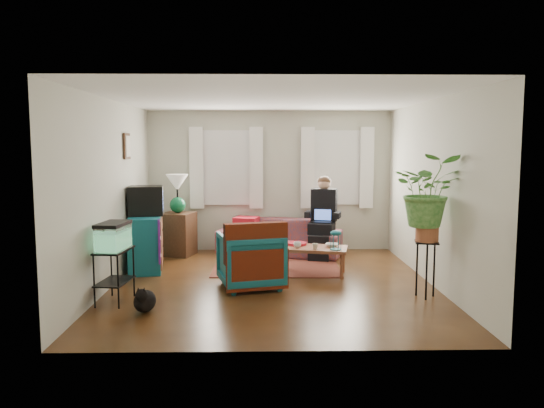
{
  "coord_description": "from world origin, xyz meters",
  "views": [
    {
      "loc": [
        -0.16,
        -7.38,
        1.96
      ],
      "look_at": [
        0.0,
        0.4,
        1.1
      ],
      "focal_mm": 35.0,
      "sensor_mm": 36.0,
      "label": 1
    }
  ],
  "objects_px": {
    "side_table": "(178,234)",
    "dresser": "(145,243)",
    "sofa": "(280,231)",
    "plant_stand": "(426,269)",
    "armchair": "(250,257)",
    "aquarium_stand": "(115,276)",
    "coffee_table": "(313,261)"
  },
  "relations": [
    {
      "from": "armchair",
      "to": "coffee_table",
      "type": "bearing_deg",
      "value": -157.49
    },
    {
      "from": "side_table",
      "to": "coffee_table",
      "type": "distance_m",
      "value": 2.73
    },
    {
      "from": "side_table",
      "to": "coffee_table",
      "type": "relative_size",
      "value": 0.75
    },
    {
      "from": "sofa",
      "to": "aquarium_stand",
      "type": "relative_size",
      "value": 3.25
    },
    {
      "from": "side_table",
      "to": "armchair",
      "type": "height_order",
      "value": "armchair"
    },
    {
      "from": "sofa",
      "to": "coffee_table",
      "type": "bearing_deg",
      "value": -57.08
    },
    {
      "from": "sofa",
      "to": "coffee_table",
      "type": "relative_size",
      "value": 2.14
    },
    {
      "from": "aquarium_stand",
      "to": "plant_stand",
      "type": "relative_size",
      "value": 0.91
    },
    {
      "from": "armchair",
      "to": "coffee_table",
      "type": "height_order",
      "value": "armchair"
    },
    {
      "from": "aquarium_stand",
      "to": "sofa",
      "type": "bearing_deg",
      "value": 59.84
    },
    {
      "from": "dresser",
      "to": "plant_stand",
      "type": "height_order",
      "value": "dresser"
    },
    {
      "from": "side_table",
      "to": "aquarium_stand",
      "type": "xyz_separation_m",
      "value": [
        -0.35,
        -2.88,
        -0.05
      ]
    },
    {
      "from": "dresser",
      "to": "sofa",
      "type": "bearing_deg",
      "value": 19.02
    },
    {
      "from": "side_table",
      "to": "dresser",
      "type": "relative_size",
      "value": 0.8
    },
    {
      "from": "side_table",
      "to": "aquarium_stand",
      "type": "relative_size",
      "value": 1.14
    },
    {
      "from": "dresser",
      "to": "aquarium_stand",
      "type": "distance_m",
      "value": 1.75
    },
    {
      "from": "sofa",
      "to": "plant_stand",
      "type": "height_order",
      "value": "sofa"
    },
    {
      "from": "sofa",
      "to": "dresser",
      "type": "xyz_separation_m",
      "value": [
        -2.16,
        -1.15,
        0.01
      ]
    },
    {
      "from": "side_table",
      "to": "aquarium_stand",
      "type": "height_order",
      "value": "side_table"
    },
    {
      "from": "dresser",
      "to": "aquarium_stand",
      "type": "relative_size",
      "value": 1.43
    },
    {
      "from": "sofa",
      "to": "side_table",
      "type": "bearing_deg",
      "value": -163.51
    },
    {
      "from": "side_table",
      "to": "armchair",
      "type": "xyz_separation_m",
      "value": [
        1.34,
        -2.2,
        0.04
      ]
    },
    {
      "from": "side_table",
      "to": "dresser",
      "type": "distance_m",
      "value": 1.18
    },
    {
      "from": "armchair",
      "to": "sofa",
      "type": "bearing_deg",
      "value": -117.01
    },
    {
      "from": "armchair",
      "to": "coffee_table",
      "type": "relative_size",
      "value": 0.83
    },
    {
      "from": "side_table",
      "to": "sofa",
      "type": "bearing_deg",
      "value": 0.57
    },
    {
      "from": "coffee_table",
      "to": "plant_stand",
      "type": "height_order",
      "value": "plant_stand"
    },
    {
      "from": "dresser",
      "to": "armchair",
      "type": "height_order",
      "value": "dresser"
    },
    {
      "from": "dresser",
      "to": "armchair",
      "type": "xyz_separation_m",
      "value": [
        1.68,
        -1.07,
        -0.01
      ]
    },
    {
      "from": "aquarium_stand",
      "to": "coffee_table",
      "type": "height_order",
      "value": "aquarium_stand"
    },
    {
      "from": "sofa",
      "to": "aquarium_stand",
      "type": "bearing_deg",
      "value": -110.96
    },
    {
      "from": "sofa",
      "to": "plant_stand",
      "type": "relative_size",
      "value": 2.95
    }
  ]
}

